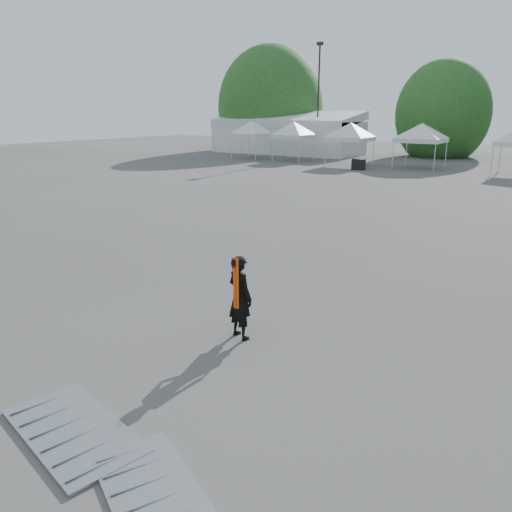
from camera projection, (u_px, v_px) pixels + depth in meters
The scene contains 13 objects.
ground at pixel (317, 293), 11.89m from camera, with size 120.00×120.00×0.00m, color #474442.
marquee at pixel (287, 134), 51.01m from camera, with size 15.00×6.25×4.23m.
light_pole_west at pixel (318, 94), 46.98m from camera, with size 0.60×0.25×10.30m.
tree_far_w at pixel (270, 108), 54.84m from camera, with size 4.80×4.80×7.30m.
tree_mid_w at pixel (442, 114), 46.80m from camera, with size 4.16×4.16×6.33m.
tent_a at pixel (252, 124), 45.23m from camera, with size 4.06×4.06×3.88m.
tent_b at pixel (294, 125), 42.96m from camera, with size 4.01×4.01×3.88m.
tent_c at pixel (351, 126), 38.94m from camera, with size 4.30×4.30×3.88m.
tent_d at pixel (422, 127), 37.04m from camera, with size 4.61×4.61×3.88m.
man at pixel (240, 297), 9.36m from camera, with size 0.68×0.54×1.63m.
barrier_left at pixel (73, 430), 6.72m from camera, with size 2.43×1.56×0.07m.
barrier_mid at pixel (153, 492), 5.64m from camera, with size 2.18×1.71×0.06m.
crate_west at pixel (359, 164), 36.90m from camera, with size 1.00×0.78×0.78m, color black.
Camera 1 is at (5.14, -10.03, 4.17)m, focal length 35.00 mm.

